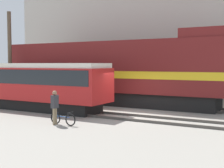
# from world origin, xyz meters

# --- Properties ---
(ground_plane) EXTENTS (120.00, 120.00, 0.00)m
(ground_plane) POSITION_xyz_m (0.00, 0.00, 0.00)
(ground_plane) COLOR gray
(track_near) EXTENTS (60.00, 1.50, 0.14)m
(track_near) POSITION_xyz_m (0.00, -1.29, 0.07)
(track_near) COLOR #47423D
(track_near) RESTS_ON ground
(track_far) EXTENTS (60.00, 1.50, 0.14)m
(track_far) POSITION_xyz_m (0.00, 3.67, 0.07)
(track_far) COLOR #47423D
(track_far) RESTS_ON ground
(building_backdrop) EXTENTS (34.68, 6.00, 12.14)m
(building_backdrop) POSITION_xyz_m (0.00, 11.82, 6.07)
(building_backdrop) COLOR #B7B2A8
(building_backdrop) RESTS_ON ground
(freight_locomotive) EXTENTS (17.31, 3.04, 5.23)m
(freight_locomotive) POSITION_xyz_m (-3.46, 3.67, 2.44)
(freight_locomotive) COLOR black
(freight_locomotive) RESTS_ON ground
(streetcar) EXTENTS (10.82, 2.54, 3.06)m
(streetcar) POSITION_xyz_m (-6.58, -1.29, 1.75)
(streetcar) COLOR black
(streetcar) RESTS_ON ground
(bicycle) EXTENTS (1.57, 0.44, 0.68)m
(bicycle) POSITION_xyz_m (-1.56, -4.60, 0.31)
(bicycle) COLOR black
(bicycle) RESTS_ON ground
(person) EXTENTS (0.24, 0.37, 1.70)m
(person) POSITION_xyz_m (-1.95, -4.73, 1.03)
(person) COLOR #8C7A5B
(person) RESTS_ON ground
(utility_pole_left) EXTENTS (0.31, 0.31, 7.17)m
(utility_pole_left) POSITION_xyz_m (-11.42, 1.19, 3.58)
(utility_pole_left) COLOR #4C3D2D
(utility_pole_left) RESTS_ON ground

